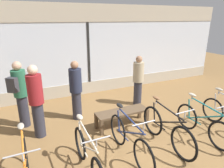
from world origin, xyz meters
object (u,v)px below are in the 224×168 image
(customer_near_rack, at_px, (36,100))
(customer_by_window, at_px, (138,80))
(bicycle_left, at_px, (88,156))
(bicycle_right, at_px, (202,124))
(customer_near_bench, at_px, (76,90))
(display_bench, at_px, (122,114))
(customer_mid_floor, at_px, (20,93))
(bicycle_center_left, at_px, (129,140))
(bicycle_center_right, at_px, (166,129))

(customer_near_rack, relative_size, customer_by_window, 1.09)
(bicycle_left, xyz_separation_m, customer_near_rack, (-0.66, 1.68, 0.56))
(bicycle_right, bearing_deg, customer_near_bench, 137.50)
(customer_near_bench, bearing_deg, customer_near_rack, -155.40)
(display_bench, bearing_deg, bicycle_right, -41.88)
(bicycle_right, xyz_separation_m, customer_mid_floor, (-3.78, 2.38, 0.57))
(bicycle_center_left, distance_m, customer_near_bench, 2.17)
(bicycle_left, height_order, customer_by_window, customer_by_window)
(customer_by_window, height_order, customer_mid_floor, customer_mid_floor)
(bicycle_center_right, height_order, customer_by_window, customer_by_window)
(bicycle_center_right, relative_size, customer_mid_floor, 1.00)
(customer_by_window, height_order, customer_near_bench, customer_near_bench)
(bicycle_center_left, xyz_separation_m, customer_near_rack, (-1.56, 1.57, 0.54))
(bicycle_center_right, xyz_separation_m, customer_near_bench, (-1.44, 2.07, 0.48))
(bicycle_left, bearing_deg, display_bench, 42.61)
(customer_near_rack, xyz_separation_m, customer_near_bench, (1.06, 0.49, -0.06))
(bicycle_center_left, bearing_deg, bicycle_center_right, -0.57)
(bicycle_right, height_order, customer_by_window, customer_by_window)
(display_bench, distance_m, customer_mid_floor, 2.65)
(bicycle_center_right, bearing_deg, bicycle_center_left, 179.43)
(customer_near_rack, bearing_deg, bicycle_center_left, -45.22)
(bicycle_left, xyz_separation_m, bicycle_right, (2.80, -0.04, 0.00))
(bicycle_center_left, distance_m, display_bench, 1.24)
(customer_near_bench, bearing_deg, customer_by_window, 3.21)
(bicycle_left, height_order, display_bench, bicycle_left)
(bicycle_left, relative_size, customer_mid_floor, 0.97)
(bicycle_left, distance_m, customer_near_bench, 2.26)
(bicycle_right, bearing_deg, customer_by_window, 98.02)
(bicycle_center_left, bearing_deg, customer_by_window, 54.17)
(bicycle_left, height_order, customer_near_rack, customer_near_rack)
(bicycle_center_right, xyz_separation_m, display_bench, (-0.48, 1.16, -0.04))
(bicycle_center_left, distance_m, bicycle_right, 1.90)
(bicycle_center_left, bearing_deg, customer_near_rack, 134.78)
(bicycle_center_right, bearing_deg, bicycle_left, -177.12)
(display_bench, bearing_deg, customer_near_bench, 136.58)
(bicycle_center_left, distance_m, customer_mid_floor, 2.98)
(bicycle_center_right, bearing_deg, customer_by_window, 73.87)
(bicycle_center_right, relative_size, bicycle_right, 1.06)
(customer_mid_floor, height_order, customer_near_bench, customer_mid_floor)
(customer_mid_floor, relative_size, customer_near_bench, 1.05)
(bicycle_center_right, height_order, customer_mid_floor, customer_mid_floor)
(display_bench, relative_size, customer_near_rack, 0.79)
(customer_by_window, bearing_deg, customer_mid_floor, 178.89)
(customer_near_bench, bearing_deg, bicycle_center_left, -76.33)
(bicycle_left, height_order, customer_mid_floor, customer_mid_floor)
(bicycle_center_left, bearing_deg, customer_near_bench, 103.67)
(display_bench, xyz_separation_m, customer_near_bench, (-0.96, 0.91, 0.52))
(bicycle_right, height_order, display_bench, bicycle_right)
(bicycle_center_left, height_order, customer_near_bench, customer_near_bench)
(bicycle_center_left, relative_size, customer_near_bench, 1.04)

